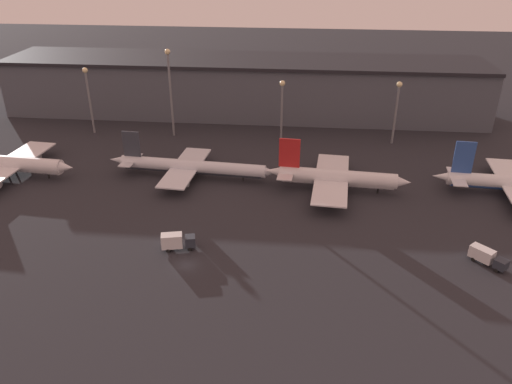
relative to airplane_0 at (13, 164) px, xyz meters
The scene contains 11 objects.
ground 69.27m from the airplane_0, 33.13° to the right, with size 600.00×600.00×0.00m, color #26262B.
terminal_building 85.19m from the airplane_0, 46.99° to the left, with size 175.65×29.07×20.64m.
airplane_0 is the anchor object (origin of this frame).
airplane_1 50.07m from the airplane_0, ahead, with size 48.52×27.99×12.51m.
airplane_2 89.88m from the airplane_0, ahead, with size 38.91×32.15×13.71m.
service_vehicle_2 123.65m from the airplane_0, 14.77° to the right, with size 7.12×7.15×3.32m.
service_vehicle_3 63.53m from the airplane_0, 30.54° to the right, with size 7.58×3.90×3.80m.
lamp_post_0 38.46m from the airplane_0, 75.79° to the left, with size 1.80×1.80×22.48m.
lamp_post_1 53.52m from the airplane_0, 43.94° to the left, with size 1.80×1.80×29.00m.
lamp_post_2 82.39m from the airplane_0, 25.90° to the left, with size 1.80×1.80×19.84m.
lamp_post_3 116.11m from the airplane_0, 18.00° to the left, with size 1.80×1.80×20.44m.
Camera 1 is at (22.57, -82.99, 60.57)m, focal length 35.00 mm.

